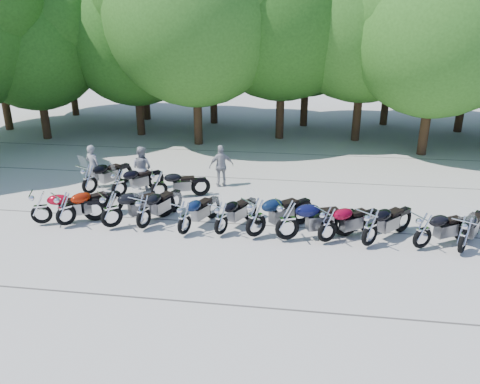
# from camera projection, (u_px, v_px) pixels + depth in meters

# --- Properties ---
(ground) EXTENTS (90.00, 90.00, 0.00)m
(ground) POSITION_uv_depth(u_px,v_px,m) (233.00, 245.00, 13.63)
(ground) COLOR #A29D92
(ground) RESTS_ON ground
(tree_1) EXTENTS (6.97, 6.97, 8.55)m
(tree_1) POSITION_uv_depth(u_px,v_px,m) (34.00, 42.00, 23.85)
(tree_1) COLOR #3A2614
(tree_1) RESTS_ON ground
(tree_2) EXTENTS (7.31, 7.31, 8.97)m
(tree_2) POSITION_uv_depth(u_px,v_px,m) (134.00, 36.00, 24.62)
(tree_2) COLOR #3A2614
(tree_2) RESTS_ON ground
(tree_3) EXTENTS (8.70, 8.70, 10.67)m
(tree_3) POSITION_uv_depth(u_px,v_px,m) (195.00, 15.00, 22.30)
(tree_3) COLOR #3A2614
(tree_3) RESTS_ON ground
(tree_4) EXTENTS (9.13, 9.13, 11.20)m
(tree_4) POSITION_uv_depth(u_px,v_px,m) (283.00, 9.00, 23.36)
(tree_4) COLOR #3A2614
(tree_4) RESTS_ON ground
(tree_5) EXTENTS (9.04, 9.04, 11.10)m
(tree_5) POSITION_uv_depth(u_px,v_px,m) (366.00, 10.00, 22.95)
(tree_5) COLOR #3A2614
(tree_5) RESTS_ON ground
(tree_6) EXTENTS (8.00, 8.00, 9.82)m
(tree_6) POSITION_uv_depth(u_px,v_px,m) (439.00, 27.00, 20.62)
(tree_6) COLOR #3A2614
(tree_6) RESTS_ON ground
(tree_9) EXTENTS (7.59, 7.59, 9.32)m
(tree_9) POSITION_uv_depth(u_px,v_px,m) (65.00, 29.00, 29.78)
(tree_9) COLOR #3A2614
(tree_9) RESTS_ON ground
(tree_10) EXTENTS (7.78, 7.78, 9.55)m
(tree_10) POSITION_uv_depth(u_px,v_px,m) (141.00, 27.00, 28.46)
(tree_10) COLOR #3A2614
(tree_10) RESTS_ON ground
(tree_11) EXTENTS (7.56, 7.56, 9.28)m
(tree_11) POSITION_uv_depth(u_px,v_px,m) (212.00, 30.00, 27.42)
(tree_11) COLOR #3A2614
(tree_11) RESTS_ON ground
(tree_12) EXTENTS (7.88, 7.88, 9.67)m
(tree_12) POSITION_uv_depth(u_px,v_px,m) (308.00, 27.00, 26.65)
(tree_12) COLOR #3A2614
(tree_12) RESTS_ON ground
(tree_13) EXTENTS (8.31, 8.31, 10.20)m
(tree_13) POSITION_uv_depth(u_px,v_px,m) (394.00, 21.00, 26.82)
(tree_13) COLOR #3A2614
(tree_13) RESTS_ON ground
(tree_14) EXTENTS (8.02, 8.02, 9.84)m
(tree_14) POSITION_uv_depth(u_px,v_px,m) (475.00, 25.00, 25.09)
(tree_14) COLOR #3A2614
(tree_14) RESTS_ON ground
(motorcycle_0) EXTENTS (2.35, 1.47, 1.28)m
(motorcycle_0) POSITION_uv_depth(u_px,v_px,m) (40.00, 207.00, 14.70)
(motorcycle_0) COLOR #9E0518
(motorcycle_0) RESTS_ON ground
(motorcycle_1) EXTENTS (1.99, 2.21, 1.29)m
(motorcycle_1) POSITION_uv_depth(u_px,v_px,m) (65.00, 208.00, 14.58)
(motorcycle_1) COLOR #901905
(motorcycle_1) RESTS_ON ground
(motorcycle_2) EXTENTS (2.32, 2.17, 1.38)m
(motorcycle_2) POSITION_uv_depth(u_px,v_px,m) (111.00, 209.00, 14.42)
(motorcycle_2) COLOR black
(motorcycle_2) RESTS_ON ground
(motorcycle_3) EXTENTS (1.43, 2.37, 1.28)m
(motorcycle_3) POSITION_uv_depth(u_px,v_px,m) (143.00, 211.00, 14.40)
(motorcycle_3) COLOR black
(motorcycle_3) RESTS_ON ground
(motorcycle_4) EXTENTS (1.43, 2.25, 1.22)m
(motorcycle_4) POSITION_uv_depth(u_px,v_px,m) (184.00, 217.00, 14.01)
(motorcycle_4) COLOR #0D1B3C
(motorcycle_4) RESTS_ON ground
(motorcycle_5) EXTENTS (1.55, 2.19, 1.21)m
(motorcycle_5) POSITION_uv_depth(u_px,v_px,m) (221.00, 218.00, 14.00)
(motorcycle_5) COLOR black
(motorcycle_5) RESTS_ON ground
(motorcycle_6) EXTENTS (2.38, 2.30, 1.43)m
(motorcycle_6) POSITION_uv_depth(u_px,v_px,m) (256.00, 216.00, 13.79)
(motorcycle_6) COLOR #0B1933
(motorcycle_6) RESTS_ON ground
(motorcycle_7) EXTENTS (2.68, 1.64, 1.45)m
(motorcycle_7) POSITION_uv_depth(u_px,v_px,m) (287.00, 219.00, 13.58)
(motorcycle_7) COLOR black
(motorcycle_7) RESTS_ON ground
(motorcycle_8) EXTENTS (2.25, 1.89, 1.28)m
(motorcycle_8) POSITION_uv_depth(u_px,v_px,m) (328.00, 224.00, 13.49)
(motorcycle_8) COLOR maroon
(motorcycle_8) RESTS_ON ground
(motorcycle_9) EXTENTS (2.11, 2.21, 1.33)m
(motorcycle_9) POSITION_uv_depth(u_px,v_px,m) (370.00, 227.00, 13.26)
(motorcycle_9) COLOR black
(motorcycle_9) RESTS_ON ground
(motorcycle_10) EXTENTS (2.25, 1.72, 1.26)m
(motorcycle_10) POSITION_uv_depth(u_px,v_px,m) (423.00, 230.00, 13.13)
(motorcycle_10) COLOR black
(motorcycle_10) RESTS_ON ground
(motorcycle_11) EXTENTS (1.71, 2.27, 1.26)m
(motorcycle_11) POSITION_uv_depth(u_px,v_px,m) (464.00, 234.00, 12.88)
(motorcycle_11) COLOR black
(motorcycle_11) RESTS_ON ground
(motorcycle_12) EXTENTS (1.68, 2.42, 1.33)m
(motorcycle_12) POSITION_uv_depth(u_px,v_px,m) (89.00, 178.00, 17.22)
(motorcycle_12) COLOR black
(motorcycle_12) RESTS_ON ground
(motorcycle_13) EXTENTS (1.88, 2.07, 1.22)m
(motorcycle_13) POSITION_uv_depth(u_px,v_px,m) (119.00, 183.00, 16.95)
(motorcycle_13) COLOR black
(motorcycle_13) RESTS_ON ground
(motorcycle_14) EXTENTS (2.20, 1.34, 1.19)m
(motorcycle_14) POSITION_uv_depth(u_px,v_px,m) (159.00, 183.00, 16.89)
(motorcycle_14) COLOR black
(motorcycle_14) RESTS_ON ground
(rider_0) EXTENTS (0.71, 0.57, 1.70)m
(rider_0) POSITION_uv_depth(u_px,v_px,m) (93.00, 166.00, 17.98)
(rider_0) COLOR gray
(rider_0) RESTS_ON ground
(rider_1) EXTENTS (0.97, 0.84, 1.69)m
(rider_1) POSITION_uv_depth(u_px,v_px,m) (142.00, 168.00, 17.82)
(rider_1) COLOR #969699
(rider_1) RESTS_ON ground
(rider_2) EXTENTS (1.05, 0.75, 1.66)m
(rider_2) POSITION_uv_depth(u_px,v_px,m) (221.00, 166.00, 18.09)
(rider_2) COLOR #9A9A9C
(rider_2) RESTS_ON ground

